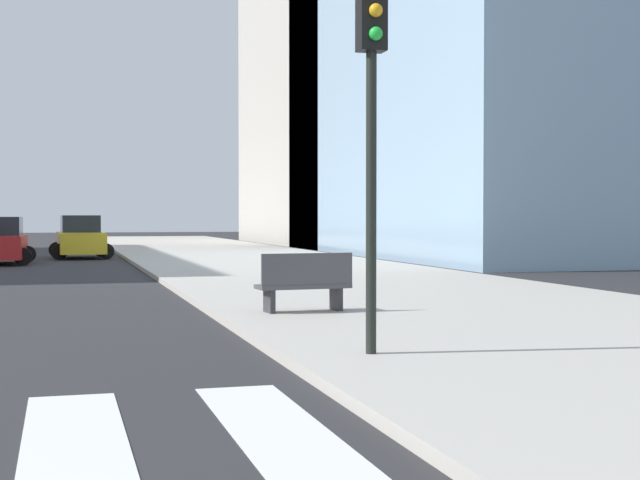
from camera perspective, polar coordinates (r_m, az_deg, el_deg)
name	(u,v)px	position (r m, az deg, el deg)	size (l,w,h in m)	color
sidewalk_kerb_east	(352,284)	(25.67, 2.00, -2.74)	(10.00, 120.00, 0.15)	#B2ADA3
parking_garage_concrete	(394,26)	(67.82, 4.58, 13.03)	(18.00, 24.00, 31.09)	#B2ADA3
car_yellow_second	(81,238)	(44.48, -14.57, 0.11)	(2.92, 4.57, 2.00)	gold
car_red_fourth	(0,242)	(39.95, -19.17, -0.12)	(2.79, 4.40, 1.94)	red
traffic_light_near_corner	(372,89)	(12.26, 3.21, 9.32)	(0.36, 0.41, 4.98)	black
park_bench	(305,283)	(17.51, -0.96, -2.70)	(1.84, 0.70, 1.12)	#47474C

